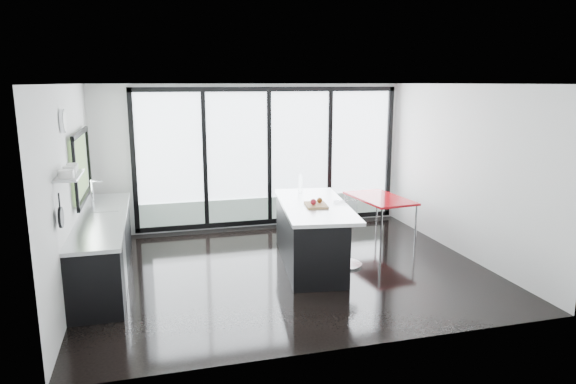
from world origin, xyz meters
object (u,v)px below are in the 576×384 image
object	(u,v)px
island	(309,233)
bar_stool_far	(332,232)
bar_stool_near	(347,242)
red_table	(379,217)

from	to	relation	value
island	bar_stool_far	xyz separation A→B (m)	(0.53, 0.40, -0.14)
bar_stool_near	bar_stool_far	world-z (taller)	bar_stool_near
bar_stool_far	red_table	bearing A→B (deg)	8.96
island	bar_stool_near	size ratio (longest dim) A/B	3.20
bar_stool_near	bar_stool_far	bearing A→B (deg)	101.24
bar_stool_near	red_table	size ratio (longest dim) A/B	0.56
bar_stool_far	red_table	xyz separation A→B (m)	(1.16, 0.63, 0.02)
island	bar_stool_far	world-z (taller)	island
island	bar_stool_far	size ratio (longest dim) A/B	3.52
island	red_table	distance (m)	1.98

